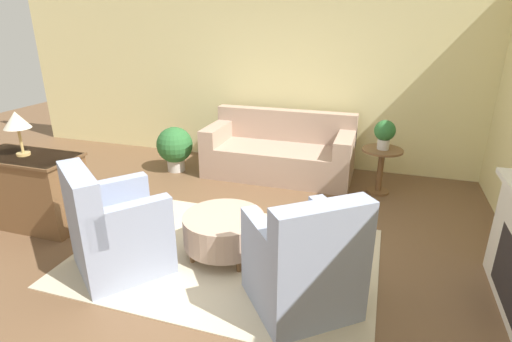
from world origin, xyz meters
TOP-DOWN VIEW (x-y plane):
  - ground_plane at (0.00, 0.00)m, footprint 16.00×16.00m
  - wall_back at (0.00, 3.05)m, footprint 9.98×0.12m
  - rug at (0.00, 0.00)m, footprint 2.99×2.05m
  - couch at (-0.07, 2.41)m, footprint 2.20×0.98m
  - armchair_left at (-0.90, -0.51)m, footprint 1.10×1.10m
  - armchair_right at (0.90, -0.51)m, footprint 1.10×1.10m
  - ottoman_table at (-0.02, 0.04)m, footprint 0.82×0.82m
  - side_table at (1.42, 2.15)m, footprint 0.54×0.54m
  - dresser at (-2.37, -0.02)m, footprint 1.21×0.59m
  - potted_plant_on_side_table at (1.42, 2.15)m, footprint 0.28×0.28m
  - potted_plant_floor at (-1.67, 2.06)m, footprint 0.56×0.56m
  - table_lamp at (-2.37, -0.02)m, footprint 0.28×0.28m

SIDE VIEW (x-z plane):
  - ground_plane at x=0.00m, z-range 0.00..0.00m
  - rug at x=0.00m, z-range 0.00..0.01m
  - ottoman_table at x=-0.02m, z-range 0.07..0.50m
  - couch at x=-0.07m, z-range -0.13..0.81m
  - potted_plant_floor at x=-1.67m, z-range 0.05..0.75m
  - armchair_left at x=-0.90m, z-range -0.12..0.93m
  - armchair_right at x=0.90m, z-range -0.12..0.93m
  - side_table at x=1.42m, z-range 0.12..0.75m
  - dresser at x=-2.37m, z-range 0.02..0.87m
  - potted_plant_on_side_table at x=1.42m, z-range 0.66..1.06m
  - table_lamp at x=-2.37m, z-range 0.98..1.48m
  - wall_back at x=0.00m, z-range 0.00..2.80m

